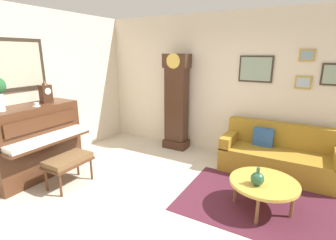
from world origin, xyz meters
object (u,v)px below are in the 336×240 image
at_px(mantel_clock, 46,93).
at_px(piano_bench, 68,161).
at_px(couch, 279,156).
at_px(coffee_table, 264,183).
at_px(piano, 34,141).
at_px(grandfather_clock, 176,105).
at_px(teacup, 36,105).
at_px(green_jug, 257,179).

bearing_deg(mantel_clock, piano_bench, -20.57).
bearing_deg(couch, coffee_table, -92.28).
bearing_deg(coffee_table, mantel_clock, -171.36).
bearing_deg(piano, couch, 30.66).
xyz_separation_m(couch, coffee_table, (-0.05, -1.27, 0.07)).
distance_m(grandfather_clock, coffee_table, 2.59).
distance_m(piano_bench, teacup, 1.04).
relative_size(piano, piano_bench, 2.06).
bearing_deg(coffee_table, couch, 87.72).
xyz_separation_m(piano_bench, mantel_clock, (-0.75, 0.28, 0.98)).
relative_size(piano, coffee_table, 1.64).
distance_m(piano_bench, grandfather_clock, 2.45).
bearing_deg(piano_bench, green_jug, 14.05).
height_order(piano, piano_bench, piano).
relative_size(piano, couch, 0.76).
bearing_deg(couch, grandfather_clock, 174.72).
height_order(piano_bench, teacup, teacup).
distance_m(piano_bench, coffee_table, 2.89).
relative_size(piano_bench, green_jug, 2.92).
bearing_deg(piano_bench, grandfather_clock, 72.81).
bearing_deg(grandfather_clock, green_jug, -38.80).
bearing_deg(mantel_clock, piano, -90.43).
bearing_deg(piano, mantel_clock, 89.57).
bearing_deg(piano_bench, piano, -177.46).
bearing_deg(teacup, piano_bench, 0.14).
height_order(grandfather_clock, coffee_table, grandfather_clock).
xyz_separation_m(mantel_clock, teacup, (0.14, -0.28, -0.15)).
distance_m(piano, teacup, 0.64).
bearing_deg(green_jug, coffee_table, 64.99).
bearing_deg(piano_bench, teacup, -179.86).
relative_size(piano, teacup, 12.41).
xyz_separation_m(grandfather_clock, green_jug, (2.00, -1.60, -0.46)).
distance_m(piano, green_jug, 3.53).
relative_size(couch, mantel_clock, 5.00).
bearing_deg(green_jug, grandfather_clock, 141.20).
height_order(piano, teacup, teacup).
height_order(piano_bench, coffee_table, piano_bench).
bearing_deg(piano, green_jug, 11.59).
xyz_separation_m(piano_bench, coffee_table, (2.77, 0.82, -0.02)).
distance_m(teacup, green_jug, 3.47).
bearing_deg(couch, teacup, -148.73).
height_order(couch, coffee_table, couch).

